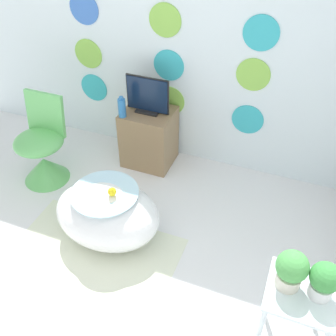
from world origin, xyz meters
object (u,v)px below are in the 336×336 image
tv (148,97)px  vase (122,108)px  bathtub (108,214)px  potted_plant_left (291,269)px  potted_plant_right (324,280)px  chair (43,155)px

tv → vase: (-0.18, -0.15, -0.06)m
bathtub → potted_plant_left: potted_plant_left is taller
vase → potted_plant_right: (1.78, -1.20, 0.01)m
chair → potted_plant_right: chair is taller
potted_plant_left → potted_plant_right: potted_plant_left is taller
potted_plant_right → potted_plant_left: bearing=179.7°
bathtub → tv: bearing=95.1°
tv → potted_plant_left: size_ratio=1.58×
vase → potted_plant_left: (1.61, -1.20, 0.01)m
potted_plant_left → potted_plant_right: bearing=-0.3°
bathtub → potted_plant_right: 1.60m
tv → vase: 0.24m
chair → tv: bearing=36.4°
tv → bathtub: bearing=-84.9°
tv → vase: size_ratio=2.05×
vase → potted_plant_right: potted_plant_right is taller
bathtub → potted_plant_left: size_ratio=3.25×
bathtub → chair: (-0.88, 0.42, 0.02)m
chair → potted_plant_left: chair is taller
chair → potted_plant_left: 2.38m
chair → potted_plant_left: size_ratio=3.18×
chair → tv: (0.79, 0.58, 0.44)m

